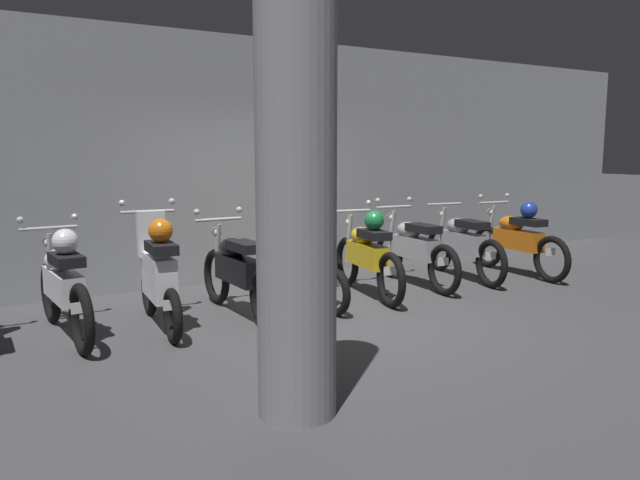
# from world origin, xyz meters

# --- Properties ---
(ground_plane) EXTENTS (80.00, 80.00, 0.00)m
(ground_plane) POSITION_xyz_m (0.00, 0.00, 0.00)
(ground_plane) COLOR #424244
(back_wall) EXTENTS (16.00, 0.30, 3.33)m
(back_wall) POSITION_xyz_m (0.00, 2.47, 1.67)
(back_wall) COLOR gray
(back_wall) RESTS_ON ground
(motorbike_slot_1) EXTENTS (0.59, 1.95, 1.15)m
(motorbike_slot_1) POSITION_xyz_m (-2.65, 0.72, 0.53)
(motorbike_slot_1) COLOR black
(motorbike_slot_1) RESTS_ON ground
(motorbike_slot_2) EXTENTS (0.59, 1.68, 1.29)m
(motorbike_slot_2) POSITION_xyz_m (-1.76, 0.57, 0.57)
(motorbike_slot_2) COLOR black
(motorbike_slot_2) RESTS_ON ground
(motorbike_slot_3) EXTENTS (0.59, 1.95, 1.15)m
(motorbike_slot_3) POSITION_xyz_m (-0.88, 0.58, 0.49)
(motorbike_slot_3) COLOR black
(motorbike_slot_3) RESTS_ON ground
(motorbike_slot_4) EXTENTS (0.59, 1.68, 1.29)m
(motorbike_slot_4) POSITION_xyz_m (-0.00, 0.63, 0.53)
(motorbike_slot_4) COLOR black
(motorbike_slot_4) RESTS_ON ground
(motorbike_slot_5) EXTENTS (0.63, 1.93, 1.15)m
(motorbike_slot_5) POSITION_xyz_m (0.89, 0.63, 0.53)
(motorbike_slot_5) COLOR black
(motorbike_slot_5) RESTS_ON ground
(motorbike_slot_6) EXTENTS (0.59, 1.95, 1.15)m
(motorbike_slot_6) POSITION_xyz_m (1.77, 0.78, 0.49)
(motorbike_slot_6) COLOR black
(motorbike_slot_6) RESTS_ON ground
(motorbike_slot_7) EXTENTS (0.61, 1.93, 1.03)m
(motorbike_slot_7) POSITION_xyz_m (2.66, 0.77, 0.49)
(motorbike_slot_7) COLOR black
(motorbike_slot_7) RESTS_ON ground
(motorbike_slot_8) EXTENTS (0.59, 1.95, 1.15)m
(motorbike_slot_8) POSITION_xyz_m (3.54, 0.56, 0.53)
(motorbike_slot_8) COLOR black
(motorbike_slot_8) RESTS_ON ground
(support_pillar) EXTENTS (0.54, 0.54, 3.33)m
(support_pillar) POSITION_xyz_m (-1.60, -2.01, 1.67)
(support_pillar) COLOR gray
(support_pillar) RESTS_ON ground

